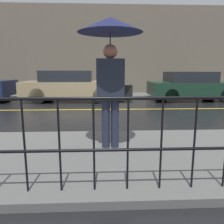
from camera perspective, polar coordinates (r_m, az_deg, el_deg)
ground_plane at (r=8.31m, az=-9.72°, el=0.60°), size 80.00×80.00×0.00m
sidewalk_near at (r=3.81m, az=-18.49°, el=-11.18°), size 28.00×2.71×0.10m
sidewalk_far at (r=12.64m, az=-7.31°, el=4.32°), size 28.00×2.07×0.10m
lane_marking at (r=8.31m, az=-9.72°, el=0.62°), size 25.20×0.12×0.01m
building_storefront at (r=13.80m, az=-7.17°, el=15.59°), size 28.00×0.30×5.26m
railing_foreground at (r=2.60m, az=-25.99°, el=-5.22°), size 12.00×0.04×1.06m
pedestrian at (r=3.73m, az=-0.38°, el=16.50°), size 1.07×1.07×2.18m
car_tan at (r=10.64m, az=-10.80°, el=6.82°), size 4.47×1.86×1.45m
car_dark_green at (r=11.40m, az=20.02°, el=6.45°), size 4.11×1.89×1.40m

